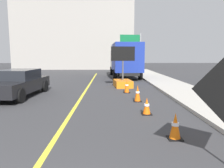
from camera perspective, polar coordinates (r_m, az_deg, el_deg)
lane_center_stripe at (r=7.70m, az=-11.30°, el=-8.43°), size 0.14×36.00×0.01m
arrow_board_trailer at (r=14.55m, az=2.88°, el=1.14°), size 1.60×1.90×2.70m
box_truck at (r=20.82m, az=3.45°, el=6.58°), size 2.77×7.49×3.19m
pickup_car at (r=12.13m, az=-23.76°, el=0.24°), size 2.20×4.73×1.38m
highway_guide_sign at (r=28.78m, az=5.99°, el=10.15°), size 2.79×0.28×5.00m
far_building_block at (r=36.84m, az=-9.46°, el=12.26°), size 18.15×8.54×10.37m
traffic_cone_near_sign at (r=5.75m, az=16.42°, el=-10.67°), size 0.36×0.36×0.69m
traffic_cone_mid_lane at (r=7.85m, az=9.19°, el=-5.83°), size 0.36×0.36×0.61m
traffic_cone_far_lane at (r=9.95m, az=6.79°, el=-2.49°), size 0.36×0.36×0.77m
traffic_cone_curbside at (r=12.23m, az=3.95°, el=-0.56°), size 0.36×0.36×0.78m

